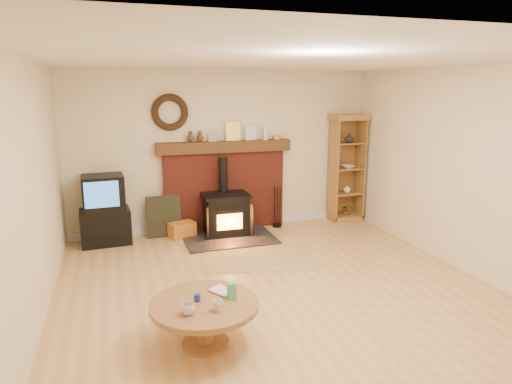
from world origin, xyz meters
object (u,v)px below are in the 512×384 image
object	(u,v)px
wood_stove	(226,216)
tv_unit	(105,211)
curio_cabinet	(346,168)
coffee_table	(205,310)

from	to	relation	value
wood_stove	tv_unit	distance (m)	1.86
wood_stove	curio_cabinet	xyz separation A→B (m)	(2.24, 0.28, 0.61)
wood_stove	curio_cabinet	distance (m)	2.34
curio_cabinet	coffee_table	world-z (taller)	curio_cabinet
tv_unit	curio_cabinet	distance (m)	4.10
wood_stove	coffee_table	size ratio (longest dim) A/B	1.41
wood_stove	curio_cabinet	bearing A→B (deg)	7.21
wood_stove	curio_cabinet	world-z (taller)	curio_cabinet
curio_cabinet	coffee_table	distance (m)	4.66
tv_unit	wood_stove	bearing A→B (deg)	-6.17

